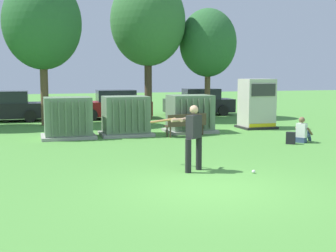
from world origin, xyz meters
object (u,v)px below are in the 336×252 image
object	(u,v)px
sports_ball	(253,172)
parked_car_right_of_center	(199,103)
generator_enclosure	(257,104)
batter	(192,134)
parked_car_leftmost	(6,107)
transformer_mid_west	(126,116)
park_bench	(186,123)
transformer_mid_east	(190,114)
seated_spectator	(303,132)
transformer_west	(68,118)
backpack	(291,138)
parked_car_left_of_center	(114,105)

from	to	relation	value
sports_ball	parked_car_right_of_center	distance (m)	16.13
generator_enclosure	batter	size ratio (longest dim) A/B	1.32
generator_enclosure	parked_car_leftmost	xyz separation A→B (m)	(-11.38, 6.59, -0.38)
transformer_mid_west	sports_ball	distance (m)	8.14
sports_ball	park_bench	bearing A→B (deg)	85.06
transformer_mid_east	seated_spectator	size ratio (longest dim) A/B	2.18
sports_ball	transformer_west	bearing A→B (deg)	117.24
batter	backpack	xyz separation A→B (m)	(4.99, 3.13, -0.76)
generator_enclosure	seated_spectator	size ratio (longest dim) A/B	2.39
park_bench	transformer_mid_west	bearing A→B (deg)	155.86
seated_spectator	transformer_mid_east	bearing A→B (deg)	127.52
park_bench	transformer_mid_east	bearing A→B (deg)	62.93
transformer_mid_east	parked_car_leftmost	distance (m)	10.58
transformer_mid_east	parked_car_right_of_center	xyz separation A→B (m)	(3.31, 7.43, -0.04)
backpack	transformer_mid_east	bearing A→B (deg)	119.84
parked_car_leftmost	parked_car_left_of_center	distance (m)	5.79
backpack	sports_ball	bearing A→B (deg)	-132.58
sports_ball	parked_car_right_of_center	xyz separation A→B (m)	(4.49, 15.47, 0.71)
transformer_west	batter	bearing A→B (deg)	-69.72
parked_car_right_of_center	transformer_west	bearing A→B (deg)	-138.29
transformer_mid_east	sports_ball	size ratio (longest dim) A/B	23.33
transformer_mid_east	parked_car_right_of_center	size ratio (longest dim) A/B	0.48
park_bench	parked_car_leftmost	world-z (taller)	parked_car_leftmost
parked_car_left_of_center	parked_car_right_of_center	size ratio (longest dim) A/B	0.98
backpack	parked_car_right_of_center	xyz separation A→B (m)	(0.92, 11.59, 0.54)
backpack	parked_car_left_of_center	bearing A→B (deg)	112.53
batter	transformer_mid_west	bearing A→B (deg)	92.23
transformer_mid_west	seated_spectator	xyz separation A→B (m)	(5.91, -3.83, -0.41)
transformer_west	parked_car_leftmost	distance (m)	7.68
transformer_mid_west	transformer_mid_east	distance (m)	2.88
parked_car_right_of_center	transformer_mid_west	bearing A→B (deg)	-129.37
backpack	transformer_mid_west	bearing A→B (deg)	142.44
generator_enclosure	batter	xyz separation A→B (m)	(-6.06, -7.72, -0.16)
sports_ball	parked_car_left_of_center	bearing A→B (deg)	93.68
sports_ball	parked_car_leftmost	distance (m)	16.51
transformer_mid_west	sports_ball	xyz separation A→B (m)	(1.70, -7.93, -0.74)
backpack	parked_car_left_of_center	world-z (taller)	parked_car_left_of_center
park_bench	backpack	size ratio (longest dim) A/B	4.19
transformer_mid_west	park_bench	size ratio (longest dim) A/B	1.14
transformer_west	parked_car_left_of_center	size ratio (longest dim) A/B	0.49
transformer_mid_west	parked_car_leftmost	xyz separation A→B (m)	(-5.04, 7.13, -0.04)
transformer_mid_west	sports_ball	size ratio (longest dim) A/B	23.33
generator_enclosure	sports_ball	world-z (taller)	generator_enclosure
seated_spectator	sports_ball	bearing A→B (deg)	-135.74
batter	seated_spectator	distance (m)	6.58
parked_car_right_of_center	seated_spectator	bearing A→B (deg)	-91.42
transformer_mid_west	seated_spectator	distance (m)	7.05
generator_enclosure	seated_spectator	bearing A→B (deg)	-95.68
transformer_mid_east	parked_car_left_of_center	distance (m)	7.06
batter	backpack	world-z (taller)	batter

